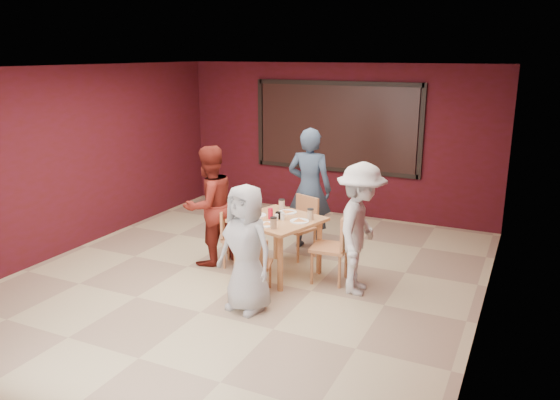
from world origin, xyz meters
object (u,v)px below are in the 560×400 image
at_px(chair_left, 232,233).
at_px(diner_right, 360,229).
at_px(chair_right, 336,244).
at_px(diner_left, 209,206).
at_px(chair_back, 302,223).
at_px(diner_front, 246,248).
at_px(dining_table, 278,226).
at_px(diner_back, 310,189).
at_px(chair_front, 255,262).

bearing_deg(chair_left, diner_right, -3.05).
xyz_separation_m(chair_right, diner_left, (-1.88, -0.12, 0.32)).
distance_m(chair_back, diner_front, 1.94).
bearing_deg(dining_table, chair_right, 5.47).
bearing_deg(chair_back, chair_left, -134.30).
distance_m(chair_right, diner_left, 1.91).
relative_size(chair_back, chair_left, 1.09).
distance_m(chair_left, diner_front, 1.47).
height_order(dining_table, chair_right, chair_right).
distance_m(chair_left, diner_back, 1.44).
bearing_deg(chair_front, diner_front, -76.24).
relative_size(chair_left, diner_front, 0.54).
xyz_separation_m(chair_front, diner_right, (1.15, 0.65, 0.40)).
height_order(chair_back, diner_left, diner_left).
bearing_deg(chair_front, diner_back, 91.68).
distance_m(diner_front, diner_left, 1.63).
bearing_deg(diner_right, dining_table, 80.29).
bearing_deg(chair_back, diner_front, -86.48).
relative_size(diner_front, diner_right, 0.91).
bearing_deg(chair_right, diner_back, 127.22).
height_order(chair_back, diner_front, diner_front).
xyz_separation_m(chair_left, diner_back, (0.72, 1.15, 0.47)).
distance_m(chair_front, diner_front, 0.53).
bearing_deg(diner_back, chair_right, 122.03).
relative_size(chair_front, chair_back, 0.85).
height_order(chair_front, diner_front, diner_front).
height_order(chair_front, diner_back, diner_back).
relative_size(chair_right, diner_right, 0.57).
bearing_deg(diner_right, chair_left, 81.32).
bearing_deg(chair_right, chair_left, -177.79).
distance_m(diner_back, diner_right, 1.75).
bearing_deg(diner_back, chair_left, 53.02).
relative_size(chair_back, diner_right, 0.54).
bearing_deg(diner_front, chair_back, 105.25).
relative_size(diner_front, diner_left, 0.89).
bearing_deg(dining_table, diner_back, 91.05).
xyz_separation_m(diner_front, diner_left, (-1.20, 1.09, 0.09)).
bearing_deg(diner_front, chair_front, 115.49).
xyz_separation_m(diner_back, diner_right, (1.21, -1.26, -0.10)).
distance_m(chair_left, chair_right, 1.55).
relative_size(chair_left, chair_right, 0.88).
xyz_separation_m(chair_right, diner_front, (-0.68, -1.21, 0.23)).
height_order(chair_front, diner_right, diner_right).
bearing_deg(chair_right, diner_left, -176.41).
distance_m(dining_table, diner_left, 1.08).
bearing_deg(chair_front, chair_back, 90.75).
height_order(chair_right, diner_back, diner_back).
xyz_separation_m(chair_front, chair_left, (-0.77, 0.75, 0.04)).
bearing_deg(chair_left, diner_left, -170.06).
height_order(diner_front, diner_back, diner_back).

